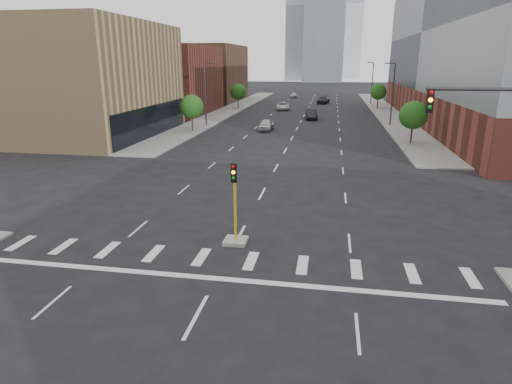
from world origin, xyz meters
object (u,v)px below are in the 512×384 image
(median_traffic_signal, at_px, (235,226))
(car_far_left, at_px, (283,106))
(car_mid_right, at_px, (311,114))
(car_deep_right, at_px, (323,100))
(car_near_left, at_px, (266,125))
(car_distant, at_px, (294,95))

(median_traffic_signal, height_order, car_far_left, median_traffic_signal)
(car_mid_right, height_order, car_deep_right, car_mid_right)
(car_mid_right, relative_size, car_deep_right, 0.92)
(median_traffic_signal, height_order, car_deep_right, median_traffic_signal)
(car_far_left, bearing_deg, median_traffic_signal, -92.70)
(car_far_left, xyz_separation_m, car_deep_right, (7.67, 15.19, 0.05))
(car_near_left, xyz_separation_m, car_far_left, (-0.60, 26.66, 0.01))
(median_traffic_signal, xyz_separation_m, car_mid_right, (1.50, 52.18, -0.11))
(car_far_left, bearing_deg, car_deep_right, 56.31)
(median_traffic_signal, height_order, car_mid_right, median_traffic_signal)
(car_distant, bearing_deg, median_traffic_signal, -95.93)
(car_deep_right, xyz_separation_m, car_distant, (-8.10, 15.38, -0.13))
(car_near_left, relative_size, car_deep_right, 0.78)
(car_deep_right, bearing_deg, car_distant, 126.45)
(median_traffic_signal, bearing_deg, car_far_left, 94.18)
(median_traffic_signal, relative_size, car_mid_right, 0.84)
(car_deep_right, bearing_deg, car_near_left, -90.91)
(median_traffic_signal, relative_size, car_near_left, 1.00)
(car_near_left, distance_m, car_far_left, 26.66)
(car_near_left, xyz_separation_m, car_mid_right, (5.68, 13.38, 0.11))
(car_near_left, height_order, car_mid_right, car_mid_right)
(car_near_left, xyz_separation_m, car_deep_right, (7.07, 41.85, 0.07))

